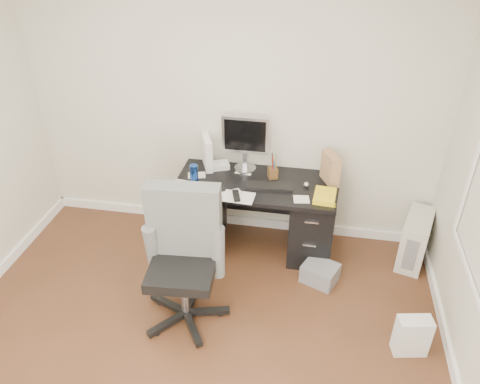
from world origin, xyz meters
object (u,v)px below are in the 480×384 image
(lcd_monitor, at_px, (245,143))
(pc_tower, at_px, (415,239))
(desk, at_px, (255,213))
(office_chair, at_px, (182,263))
(keyboard, at_px, (270,186))
(wicker_basket, at_px, (186,220))

(lcd_monitor, bearing_deg, pc_tower, -6.15)
(lcd_monitor, distance_m, pc_tower, 1.86)
(desk, xyz_separation_m, pc_tower, (1.54, 0.04, -0.15))
(desk, relative_size, pc_tower, 2.96)
(office_chair, relative_size, pc_tower, 2.34)
(lcd_monitor, height_order, keyboard, lcd_monitor)
(lcd_monitor, xyz_separation_m, wicker_basket, (-0.59, -0.17, -0.85))
(pc_tower, bearing_deg, lcd_monitor, -170.06)
(desk, xyz_separation_m, lcd_monitor, (-0.14, 0.23, 0.63))
(office_chair, distance_m, pc_tower, 2.27)
(keyboard, relative_size, office_chair, 0.36)
(keyboard, bearing_deg, wicker_basket, 166.03)
(office_chair, bearing_deg, pc_tower, 24.63)
(keyboard, bearing_deg, desk, 150.26)
(keyboard, relative_size, wicker_basket, 1.19)
(wicker_basket, bearing_deg, keyboard, -7.50)
(lcd_monitor, relative_size, office_chair, 0.48)
(lcd_monitor, height_order, wicker_basket, lcd_monitor)
(desk, distance_m, pc_tower, 1.55)
(pc_tower, relative_size, wicker_basket, 1.42)
(office_chair, xyz_separation_m, pc_tower, (1.96, 1.10, -0.34))
(office_chair, height_order, wicker_basket, office_chair)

